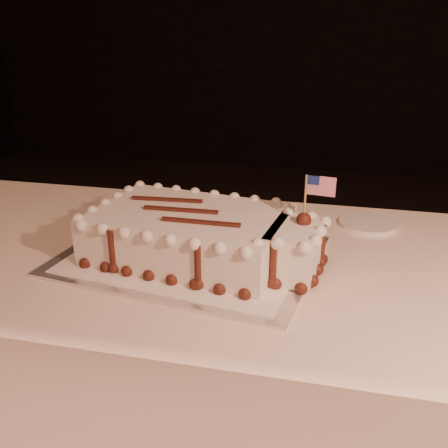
% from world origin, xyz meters
% --- Properties ---
extents(banquet_table, '(2.40, 0.80, 0.75)m').
position_xyz_m(banquet_table, '(0.00, 0.60, 0.38)').
color(banquet_table, '#FFDDC5').
rests_on(banquet_table, ground).
extents(cake_board, '(0.62, 0.50, 0.01)m').
position_xyz_m(cake_board, '(-0.14, 0.57, 0.75)').
color(cake_board, silver).
rests_on(cake_board, banquet_table).
extents(doily, '(0.55, 0.45, 0.00)m').
position_xyz_m(doily, '(-0.14, 0.57, 0.76)').
color(doily, white).
rests_on(doily, cake_board).
extents(sheet_cake, '(0.55, 0.36, 0.21)m').
position_xyz_m(sheet_cake, '(-0.11, 0.57, 0.81)').
color(sheet_cake, white).
rests_on(sheet_cake, doily).
extents(side_plate, '(0.15, 0.15, 0.01)m').
position_xyz_m(side_plate, '(0.27, 0.86, 0.76)').
color(side_plate, white).
rests_on(side_plate, banquet_table).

